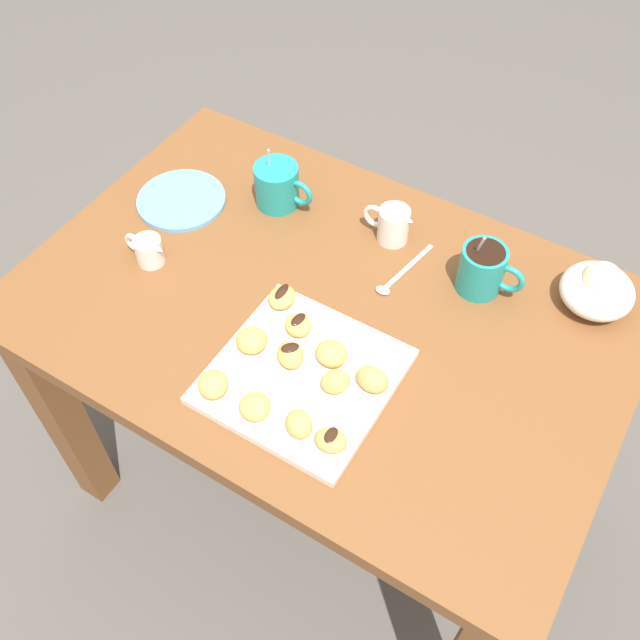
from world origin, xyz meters
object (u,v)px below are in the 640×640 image
Objects in this scene: chocolate_sauce_pitcher at (148,249)px; beignet_4 at (282,297)px; dining_table at (323,348)px; beignet_1 at (290,355)px; coffee_mug_teal_left at (278,184)px; beignet_0 at (252,340)px; coffee_mug_teal_right at (483,269)px; beignet_5 at (373,379)px; beignet_3 at (332,354)px; beignet_9 at (336,382)px; beignet_6 at (299,424)px; pastry_plate_square at (303,376)px; saucer_sky_left at (181,200)px; cream_pitcher_white at (393,223)px; ice_cream_bowl at (598,289)px; beignet_10 at (213,384)px; beignet_2 at (255,406)px; beignet_7 at (331,440)px; beignet_8 at (300,326)px.

chocolate_sauce_pitcher is 0.28m from beignet_4.
dining_table is 20.41× the size of beignet_1.
beignet_1 is at bearing -53.73° from coffee_mug_teal_left.
chocolate_sauce_pitcher is 1.72× the size of beignet_0.
beignet_1 is (0.24, -0.33, -0.01)m from coffee_mug_teal_left.
coffee_mug_teal_right is at bearing 25.14° from chocolate_sauce_pitcher.
beignet_3 is at bearing 172.08° from beignet_5.
beignet_9 is at bearing -52.71° from dining_table.
beignet_0 reaches higher than beignet_3.
coffee_mug_teal_right is at bearing 74.91° from beignet_6.
beignet_3 is (0.13, 0.05, -0.00)m from beignet_0.
pastry_plate_square is 0.07m from beignet_9.
pastry_plate_square is at bearing -28.23° from saucer_sky_left.
beignet_4 is at bearing 129.37° from beignet_1.
pastry_plate_square is at bearing -85.64° from cream_pitcher_white.
saucer_sky_left is (-0.80, -0.17, -0.04)m from ice_cream_bowl.
saucer_sky_left is 0.41m from beignet_0.
beignet_5 is (0.38, -0.30, -0.01)m from coffee_mug_teal_left.
beignet_9 is at bearing -76.31° from cream_pitcher_white.
beignet_3 and beignet_10 have the same top height.
beignet_10 is at bearing -32.27° from chocolate_sauce_pitcher.
dining_table is 0.21m from beignet_3.
ice_cream_bowl is 0.69m from beignet_10.
beignet_5 is at bearing 11.04° from beignet_1.
beignet_6 reaches higher than pastry_plate_square.
beignet_2 is at bearing -104.01° from pastry_plate_square.
beignet_6 is 0.06m from beignet_7.
beignet_8 is (0.06, -0.04, -0.00)m from beignet_4.
beignet_4 is at bearing 148.36° from beignet_9.
saucer_sky_left is 0.53m from beignet_2.
beignet_6 is (-0.31, -0.50, -0.01)m from ice_cream_bowl.
dining_table is 19.98× the size of beignet_10.
beignet_1 is at bearing -121.09° from coffee_mug_teal_right.
beignet_5 is (-0.06, -0.30, -0.01)m from coffee_mug_teal_right.
beignet_1 is 0.17m from beignet_7.
ice_cream_bowl reaches higher than pastry_plate_square.
ice_cream_bowl is 2.39× the size of beignet_10.
chocolate_sauce_pitcher is at bearing -156.16° from ice_cream_bowl.
beignet_4 is at bearing -21.12° from saucer_sky_left.
beignet_0 and beignet_1 have the same top height.
dining_table is 20.14× the size of beignet_4.
coffee_mug_teal_left is 2.57× the size of beignet_1.
beignet_6 is (0.08, 0.01, 0.00)m from beignet_2.
beignet_5 is (0.55, -0.20, 0.03)m from saucer_sky_left.
coffee_mug_teal_left reaches higher than dining_table.
beignet_0 is at bearing 148.49° from beignet_6.
beignet_0 is (-0.07, -0.36, -0.01)m from cream_pitcher_white.
beignet_3 is at bearing 126.99° from beignet_9.
beignet_8 is at bearing 108.24° from beignet_1.
beignet_0 is at bearing 156.33° from beignet_7.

